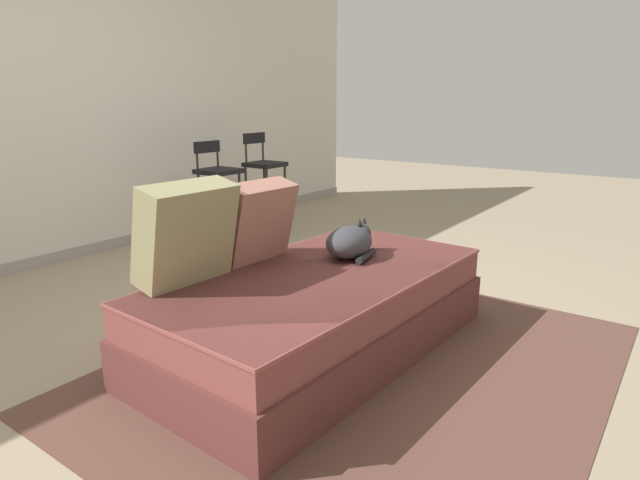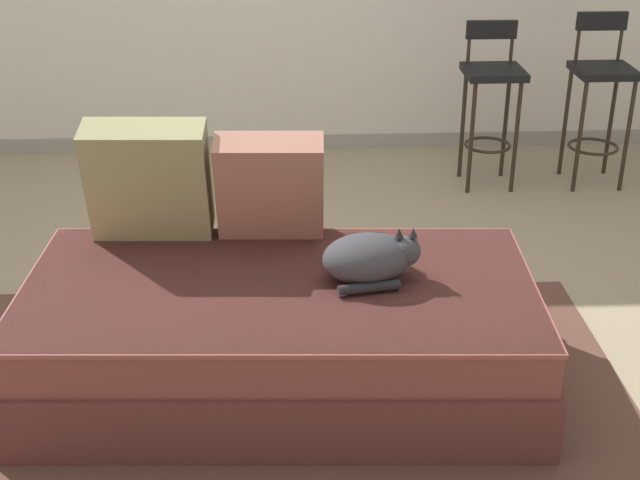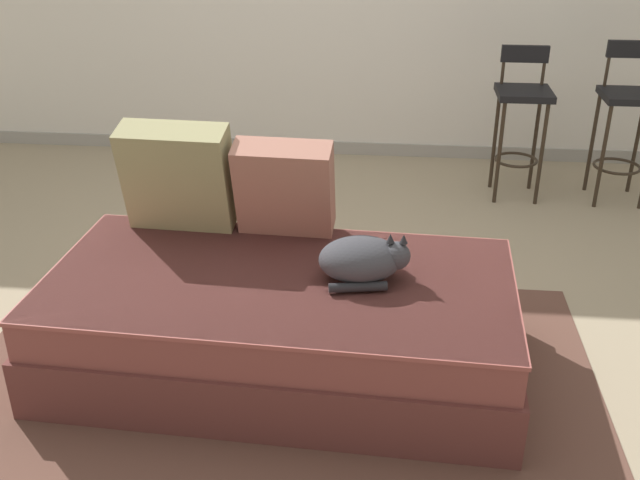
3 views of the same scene
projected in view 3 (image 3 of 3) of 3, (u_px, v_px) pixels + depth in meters
name	position (u px, v px, depth m)	size (l,w,h in m)	color
ground_plane	(294.00, 314.00, 3.46)	(16.00, 16.00, 0.00)	gray
wall_baseboard_trim	(333.00, 147.00, 5.39)	(8.00, 0.02, 0.09)	gray
area_rug	(270.00, 412.00, 2.83)	(2.55, 2.06, 0.01)	brown
couch	(281.00, 322.00, 3.01)	(1.90, 1.05, 0.42)	brown
throw_pillow_corner	(178.00, 176.00, 3.21)	(0.47, 0.28, 0.49)	#847F56
throw_pillow_middle	(285.00, 188.00, 3.16)	(0.42, 0.26, 0.43)	#936051
cat	(363.00, 259.00, 2.87)	(0.37, 0.29, 0.20)	#333338
bar_stool_near_window	(522.00, 110.00, 4.50)	(0.32, 0.32, 0.91)	#2D2319
bar_stool_by_doorway	(626.00, 114.00, 4.45)	(0.32, 0.32, 0.95)	#2D2319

